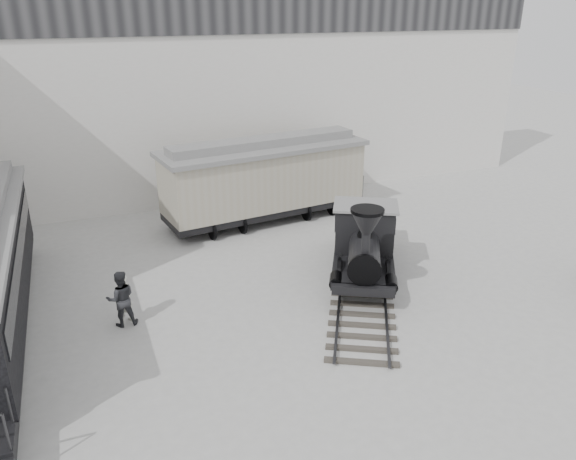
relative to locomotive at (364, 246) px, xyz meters
name	(u,v)px	position (x,y,z in m)	size (l,w,h in m)	color
ground	(367,340)	(-1.86, -3.65, -1.26)	(90.00, 90.00, 0.00)	#9E9E9B
north_wall	(222,86)	(-1.86, 11.33, 4.29)	(34.00, 2.51, 11.00)	silver
locomotive	(364,246)	(0.00, 0.00, 0.00)	(6.54, 9.49, 3.42)	#403A32
boxcar	(264,178)	(-1.29, 6.95, 0.76)	(9.72, 4.13, 3.86)	black
visitor_a	(123,299)	(-8.42, 0.08, -0.43)	(0.61, 0.40, 1.67)	silver
visitor_b	(121,299)	(-8.50, -0.04, -0.35)	(0.89, 0.69, 1.83)	#27282C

